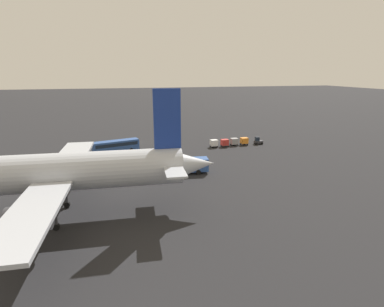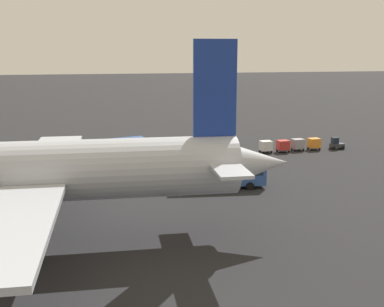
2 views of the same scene
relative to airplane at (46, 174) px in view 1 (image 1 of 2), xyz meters
name	(u,v)px [view 1 (image 1 of 2)]	position (x,y,z in m)	size (l,w,h in m)	color
ground_plane	(134,143)	(-14.56, -43.61, -6.77)	(600.00, 600.00, 0.00)	#232326
airplane	(46,174)	(0.00, 0.00, 0.00)	(47.83, 40.81, 17.98)	#B2B7C1
shuttle_bus_near	(116,145)	(-9.42, -34.73, -4.89)	(11.96, 5.48, 3.11)	#2D5199
shuttle_bus_far	(181,165)	(-22.03, -14.55, -4.91)	(11.30, 3.89, 3.08)	#2D5199
baggage_tug	(258,141)	(-48.94, -33.84, -5.82)	(2.55, 1.90, 2.10)	#333338
worker_person	(137,142)	(-15.41, -41.67, -5.89)	(0.38, 0.38, 1.74)	#1E1E2D
cargo_cart_orange	(244,141)	(-44.73, -33.99, -5.57)	(2.10, 1.81, 2.06)	#38383D
cargo_cart_grey	(234,141)	(-41.67, -34.05, -5.57)	(2.10, 1.81, 2.06)	#38383D
cargo_cart_red	(225,142)	(-38.62, -33.38, -5.57)	(2.10, 1.81, 2.06)	#38383D
cargo_cart_white	(214,143)	(-35.57, -33.58, -5.57)	(2.10, 1.81, 2.06)	#38383D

